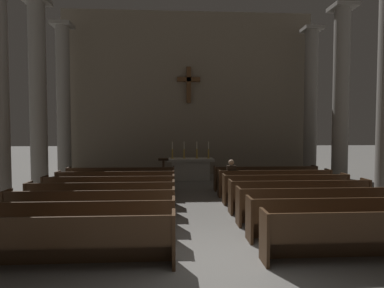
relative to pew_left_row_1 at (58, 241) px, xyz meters
The scene contains 27 objects.
ground_plane 2.82m from the pew_left_row_1, ahead, with size 80.00×80.00×0.00m, color slate.
pew_left_row_1 is the anchor object (origin of this frame).
pew_left_row_2 1.13m from the pew_left_row_1, 90.00° to the left, with size 4.01×0.50×0.95m.
pew_left_row_3 2.26m from the pew_left_row_1, 90.00° to the left, with size 4.01×0.50×0.95m.
pew_left_row_4 3.39m from the pew_left_row_1, 90.00° to the left, with size 4.01×0.50×0.95m.
pew_left_row_5 4.52m from the pew_left_row_1, 90.00° to the left, with size 4.01×0.50×0.95m.
pew_left_row_6 5.65m from the pew_left_row_1, 90.00° to the left, with size 4.01×0.50×0.95m.
pew_left_row_7 6.78m from the pew_left_row_1, 90.00° to the left, with size 4.01×0.50×0.95m.
pew_right_row_1 5.56m from the pew_left_row_1, ahead, with size 4.01×0.50×0.95m.
pew_right_row_2 5.67m from the pew_left_row_1, 11.49° to the left, with size 4.01×0.50×0.95m.
pew_right_row_3 6.00m from the pew_left_row_1, 22.12° to the left, with size 4.01×0.50×0.95m.
pew_right_row_4 6.51m from the pew_left_row_1, 31.37° to the left, with size 4.01×0.50×0.95m.
pew_right_row_5 7.16m from the pew_left_row_1, 39.11° to the left, with size 4.01×0.50×0.95m.
pew_right_row_6 7.92m from the pew_left_row_1, 45.46° to the left, with size 4.01×0.50×0.95m.
pew_right_row_7 8.77m from the pew_left_row_1, 50.65° to the left, with size 4.01×0.50×0.95m.
column_left_third 8.51m from the pew_left_row_1, 113.95° to the left, with size 0.94×0.94×7.35m.
column_right_third 11.79m from the pew_left_row_1, 39.51° to the left, with size 0.94×0.94×7.35m.
column_left_fourth 11.06m from the pew_left_row_1, 107.63° to the left, with size 0.94×0.94×7.35m.
column_right_fourth 13.75m from the pew_left_row_1, 49.06° to the left, with size 0.94×0.94×7.35m.
altar 9.92m from the pew_left_row_1, 73.73° to the left, with size 2.20×0.90×1.01m.
candlestick_outer_left 9.75m from the pew_left_row_1, 78.55° to the left, with size 0.16×0.16×0.79m.
candlestick_inner_left 9.87m from the pew_left_row_1, 75.40° to the left, with size 0.16×0.16×0.79m.
candlestick_inner_right 10.04m from the pew_left_row_1, 72.08° to the left, with size 0.16×0.16×0.79m.
candlestick_outer_right 10.22m from the pew_left_row_1, 69.13° to the left, with size 0.16×0.16×0.79m.
apse_with_cross 12.47m from the pew_left_row_1, 76.47° to the left, with size 12.99×0.47×8.51m.
lectern 8.46m from the pew_left_row_1, 79.47° to the left, with size 0.44×0.36×1.15m.
lone_worshipper 6.96m from the pew_left_row_1, 54.88° to the left, with size 0.32×0.43×1.32m.
Camera 1 is at (-0.81, -5.56, 2.39)m, focal length 30.12 mm.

